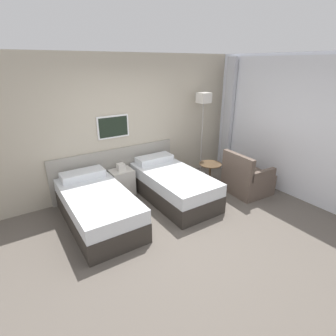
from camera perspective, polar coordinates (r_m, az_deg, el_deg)
ground_plane at (r=4.33m, az=3.44°, el=-13.65°), size 16.00×16.00×0.00m
wall_headboard at (r=5.40m, az=-9.38°, el=8.65°), size 10.00×0.10×2.70m
wall_window at (r=5.56m, az=27.07°, el=7.34°), size 0.21×4.49×2.70m
bed_near_door at (r=4.55m, az=-15.08°, el=-8.19°), size 0.96×1.90×0.69m
bed_near_window at (r=5.13m, az=1.05°, el=-3.76°), size 0.96×1.90×0.69m
nightstand at (r=5.39m, az=-9.99°, el=-2.99°), size 0.45×0.36×0.67m
floor_lamp at (r=6.00m, az=7.71°, el=13.27°), size 0.25×0.25×1.91m
side_table at (r=5.72m, az=9.14°, el=-0.45°), size 0.49×0.49×0.51m
armchair at (r=5.63m, az=16.73°, el=-2.43°), size 0.81×0.84×0.88m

